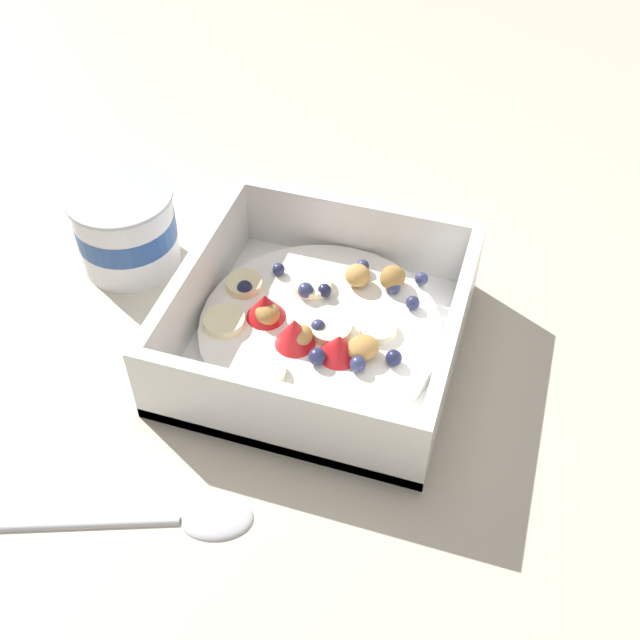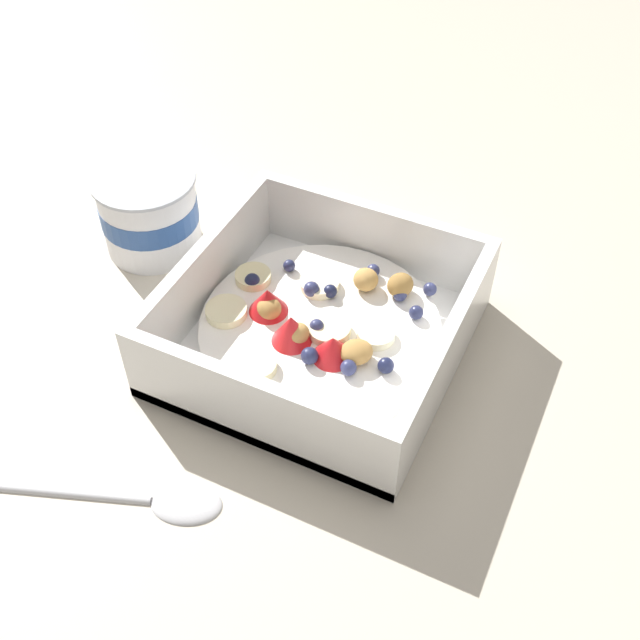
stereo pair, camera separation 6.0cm
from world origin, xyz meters
name	(u,v)px [view 2 (the right image)]	position (x,y,z in m)	size (l,w,h in m)	color
ground_plane	(340,347)	(0.00, 0.00, 0.00)	(2.40, 2.40, 0.00)	beige
fruit_bowl	(319,328)	(-0.01, 0.02, 0.02)	(0.21, 0.21, 0.07)	white
spoon	(146,498)	(-0.18, 0.06, 0.00)	(0.08, 0.17, 0.01)	silver
yogurt_cup	(149,211)	(0.04, 0.20, 0.04)	(0.09, 0.09, 0.07)	white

